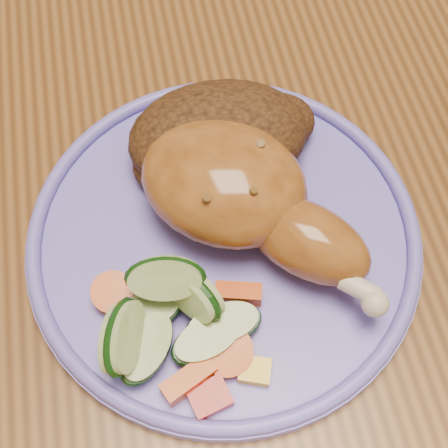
% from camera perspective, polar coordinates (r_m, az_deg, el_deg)
% --- Properties ---
extents(ground, '(4.00, 4.00, 0.00)m').
position_cam_1_polar(ground, '(1.18, 3.55, -12.96)').
color(ground, '#4E301A').
rests_on(ground, ground).
extents(dining_table, '(0.90, 1.40, 0.75)m').
position_cam_1_polar(dining_table, '(0.57, 7.19, 5.42)').
color(dining_table, brown).
rests_on(dining_table, ground).
extents(plate, '(0.27, 0.27, 0.01)m').
position_cam_1_polar(plate, '(0.43, -0.00, -1.34)').
color(plate, '#6D63D0').
rests_on(plate, dining_table).
extents(plate_rim, '(0.27, 0.27, 0.01)m').
position_cam_1_polar(plate_rim, '(0.42, -0.00, -0.66)').
color(plate_rim, '#6D63D0').
rests_on(plate_rim, plate).
extents(chicken_leg, '(0.17, 0.18, 0.06)m').
position_cam_1_polar(chicken_leg, '(0.41, 1.80, 2.60)').
color(chicken_leg, '#9D5C21').
rests_on(chicken_leg, plate).
extents(rice_pilaf, '(0.14, 0.09, 0.06)m').
position_cam_1_polar(rice_pilaf, '(0.44, -0.21, 7.97)').
color(rice_pilaf, '#462811').
rests_on(rice_pilaf, plate).
extents(vegetable_pile, '(0.11, 0.10, 0.06)m').
position_cam_1_polar(vegetable_pile, '(0.38, -4.41, -8.89)').
color(vegetable_pile, '#A50A05').
rests_on(vegetable_pile, plate).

